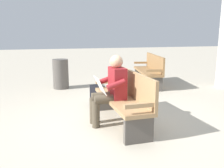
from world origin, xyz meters
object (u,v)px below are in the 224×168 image
bench_near (125,97)px  backpack (98,96)px  trash_bin (61,74)px  person_seated (111,88)px  bench_far (150,70)px

bench_near → backpack: bearing=11.0°
backpack → trash_bin: bearing=18.3°
bench_near → person_seated: person_seated is taller
trash_bin → bench_near: bearing=-163.8°
person_seated → trash_bin: 3.08m
trash_bin → person_seated: bearing=-167.8°
backpack → bench_far: 2.56m
bench_far → person_seated: bearing=154.7°
bench_near → trash_bin: bearing=14.8°
trash_bin → backpack: bearing=-161.7°
bench_far → trash_bin: 2.57m
person_seated → trash_bin: person_seated is taller
backpack → person_seated: bearing=-179.7°
trash_bin → bench_far: bearing=-95.8°
bench_near → person_seated: size_ratio=1.54×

